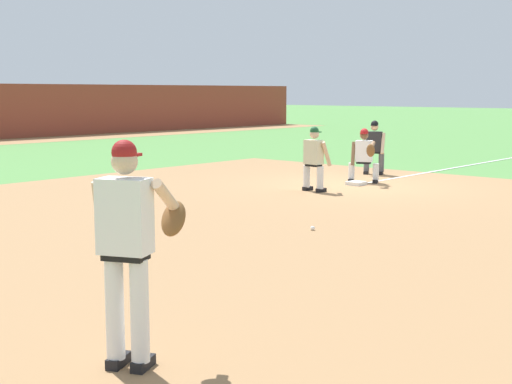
{
  "coord_description": "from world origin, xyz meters",
  "views": [
    {
      "loc": [
        -14.27,
        -9.46,
        2.23
      ],
      "look_at": [
        -7.59,
        -3.53,
        0.97
      ],
      "focal_mm": 50.0,
      "sensor_mm": 36.0,
      "label": 1
    }
  ],
  "objects_px": {
    "first_base_bag": "(356,183)",
    "pitcher": "(130,240)",
    "baseball": "(313,228)",
    "first_baseman": "(364,153)",
    "baserunner": "(314,156)",
    "umpire": "(374,145)"
  },
  "relations": [
    {
      "from": "first_base_bag",
      "to": "pitcher",
      "type": "xyz_separation_m",
      "value": [
        -10.8,
        -5.03,
        1.01
      ]
    },
    {
      "from": "first_baseman",
      "to": "first_base_bag",
      "type": "bearing_deg",
      "value": -168.81
    },
    {
      "from": "baseball",
      "to": "first_base_bag",
      "type": "bearing_deg",
      "value": 26.81
    },
    {
      "from": "baseball",
      "to": "first_baseman",
      "type": "relative_size",
      "value": 0.06
    },
    {
      "from": "first_base_bag",
      "to": "pitcher",
      "type": "relative_size",
      "value": 0.2
    },
    {
      "from": "first_base_bag",
      "to": "baserunner",
      "type": "distance_m",
      "value": 1.72
    },
    {
      "from": "baserunner",
      "to": "first_baseman",
      "type": "bearing_deg",
      "value": -0.34
    },
    {
      "from": "baserunner",
      "to": "pitcher",
      "type": "bearing_deg",
      "value": -150.94
    },
    {
      "from": "baserunner",
      "to": "umpire",
      "type": "distance_m",
      "value": 3.84
    },
    {
      "from": "baserunner",
      "to": "umpire",
      "type": "relative_size",
      "value": 1.0
    },
    {
      "from": "baseball",
      "to": "baserunner",
      "type": "xyz_separation_m",
      "value": [
        3.65,
        2.73,
        0.76
      ]
    },
    {
      "from": "first_base_bag",
      "to": "baseball",
      "type": "relative_size",
      "value": 5.14
    },
    {
      "from": "pitcher",
      "to": "umpire",
      "type": "xyz_separation_m",
      "value": [
        13.0,
        5.94,
        -0.27
      ]
    },
    {
      "from": "baseball",
      "to": "baserunner",
      "type": "relative_size",
      "value": 0.05
    },
    {
      "from": "first_base_bag",
      "to": "baserunner",
      "type": "bearing_deg",
      "value": 176.1
    },
    {
      "from": "baseball",
      "to": "baserunner",
      "type": "bearing_deg",
      "value": 36.82
    },
    {
      "from": "pitcher",
      "to": "first_base_bag",
      "type": "bearing_deg",
      "value": 24.99
    },
    {
      "from": "umpire",
      "to": "baserunner",
      "type": "bearing_deg",
      "value": -167.93
    },
    {
      "from": "umpire",
      "to": "first_base_bag",
      "type": "bearing_deg",
      "value": -157.62
    },
    {
      "from": "first_base_bag",
      "to": "baseball",
      "type": "bearing_deg",
      "value": -153.19
    },
    {
      "from": "pitcher",
      "to": "umpire",
      "type": "distance_m",
      "value": 14.3
    },
    {
      "from": "pitcher",
      "to": "baserunner",
      "type": "bearing_deg",
      "value": 29.06
    }
  ]
}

